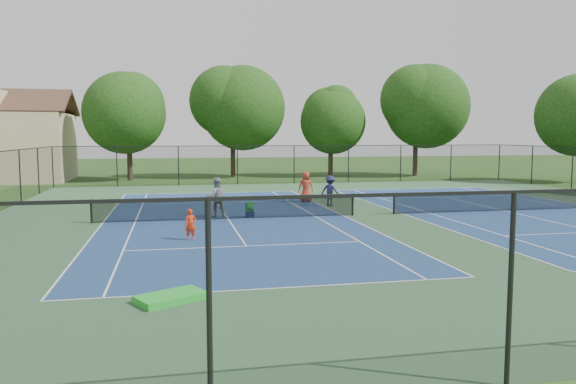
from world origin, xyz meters
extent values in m
plane|color=#234716|center=(0.00, 0.00, 0.00)|extent=(140.00, 140.00, 0.00)
cube|color=#305536|center=(0.00, 0.00, 0.00)|extent=(36.00, 36.00, 0.01)
cube|color=navy|center=(-7.00, 0.00, 0.01)|extent=(10.97, 23.77, 0.00)
cube|color=white|center=(-7.00, 11.88, 0.01)|extent=(10.97, 0.06, 0.00)
cube|color=white|center=(-7.00, -11.88, 0.01)|extent=(10.97, 0.06, 0.00)
cube|color=white|center=(-12.48, 0.00, 0.01)|extent=(0.06, 23.77, 0.00)
cube|color=white|center=(-1.51, 0.00, 0.01)|extent=(0.06, 23.77, 0.00)
cube|color=white|center=(-11.12, 0.00, 0.01)|extent=(0.06, 23.77, 0.00)
cube|color=white|center=(-2.88, 0.00, 0.01)|extent=(0.06, 23.77, 0.00)
cube|color=white|center=(-7.00, 6.40, 0.01)|extent=(8.23, 0.06, 0.00)
cube|color=white|center=(-7.00, -6.40, 0.01)|extent=(8.23, 0.06, 0.00)
cube|color=white|center=(-7.00, 0.00, 0.01)|extent=(0.06, 12.80, 0.00)
cylinder|color=black|center=(-12.95, 0.00, 0.54)|extent=(0.10, 0.10, 1.07)
cylinder|color=black|center=(-1.05, 0.00, 0.54)|extent=(0.10, 0.10, 1.07)
cube|color=black|center=(-7.00, 0.00, 0.47)|extent=(11.90, 0.01, 0.90)
cube|color=white|center=(-7.00, 0.00, 0.95)|extent=(11.90, 0.04, 0.07)
cube|color=navy|center=(7.00, 0.00, 0.01)|extent=(10.97, 23.77, 0.00)
cube|color=white|center=(7.00, 11.88, 0.01)|extent=(10.97, 0.06, 0.00)
cube|color=white|center=(1.51, 0.00, 0.01)|extent=(0.06, 23.77, 0.00)
cube|color=white|center=(2.88, 0.00, 0.01)|extent=(0.06, 23.77, 0.00)
cube|color=white|center=(11.12, 0.00, 0.01)|extent=(0.06, 23.77, 0.00)
cube|color=white|center=(7.00, 6.40, 0.01)|extent=(8.23, 0.06, 0.00)
cube|color=white|center=(7.00, 0.00, 0.01)|extent=(0.06, 12.80, 0.00)
cylinder|color=black|center=(1.05, 0.00, 0.54)|extent=(0.10, 0.10, 1.07)
cube|color=black|center=(7.00, 0.00, 0.47)|extent=(11.90, 0.01, 0.90)
cube|color=white|center=(7.00, 0.00, 0.95)|extent=(11.90, 0.04, 0.07)
cylinder|color=black|center=(-18.00, 18.00, 1.50)|extent=(0.08, 0.08, 3.00)
cylinder|color=black|center=(-13.50, 18.00, 1.50)|extent=(0.08, 0.08, 3.00)
cylinder|color=black|center=(-9.00, 18.00, 1.50)|extent=(0.08, 0.08, 3.00)
cylinder|color=black|center=(-9.00, -18.00, 1.50)|extent=(0.08, 0.08, 3.00)
cylinder|color=black|center=(-4.50, 18.00, 1.50)|extent=(0.08, 0.08, 3.00)
cylinder|color=black|center=(-4.50, -18.00, 1.50)|extent=(0.08, 0.08, 3.00)
cylinder|color=black|center=(0.00, 18.00, 1.50)|extent=(0.08, 0.08, 3.00)
cylinder|color=black|center=(4.50, 18.00, 1.50)|extent=(0.08, 0.08, 3.00)
cylinder|color=black|center=(9.00, 18.00, 1.50)|extent=(0.08, 0.08, 3.00)
cylinder|color=black|center=(13.50, 18.00, 1.50)|extent=(0.08, 0.08, 3.00)
cylinder|color=black|center=(18.00, 18.00, 1.50)|extent=(0.08, 0.08, 3.00)
cylinder|color=black|center=(18.00, 9.00, 1.50)|extent=(0.08, 0.08, 3.00)
cylinder|color=black|center=(-18.00, 9.00, 1.50)|extent=(0.08, 0.08, 3.00)
cylinder|color=black|center=(18.00, 13.50, 1.50)|extent=(0.08, 0.08, 3.00)
cylinder|color=black|center=(-18.00, 13.50, 1.50)|extent=(0.08, 0.08, 3.00)
cube|color=black|center=(0.00, 18.00, 1.50)|extent=(36.00, 0.01, 3.00)
cube|color=black|center=(0.00, 18.00, 3.00)|extent=(36.00, 0.05, 0.05)
cylinder|color=#2D2116|center=(-13.00, 24.00, 1.89)|extent=(0.44, 0.44, 3.78)
sphere|color=#15340E|center=(-13.00, 24.00, 5.65)|extent=(6.80, 6.80, 6.80)
sphere|color=#15340E|center=(-13.00, 24.00, 6.31)|extent=(5.58, 5.58, 5.58)
sphere|color=#15340E|center=(-13.00, 24.00, 6.98)|extent=(4.35, 4.35, 4.35)
cylinder|color=#2D2116|center=(-4.00, 26.00, 2.07)|extent=(0.44, 0.44, 4.14)
sphere|color=#15340E|center=(-4.00, 26.00, 6.23)|extent=(7.60, 7.60, 7.60)
sphere|color=#15340E|center=(-4.00, 26.00, 6.85)|extent=(6.23, 6.23, 6.23)
sphere|color=#15340E|center=(-4.00, 26.00, 7.48)|extent=(4.86, 4.86, 4.86)
cylinder|color=#2D2116|center=(5.00, 25.00, 1.71)|extent=(0.44, 0.44, 3.42)
sphere|color=#15340E|center=(5.00, 25.00, 5.07)|extent=(6.00, 6.00, 6.00)
sphere|color=#15340E|center=(5.00, 25.00, 5.77)|extent=(4.92, 4.92, 4.92)
sphere|color=#15340E|center=(5.00, 25.00, 6.48)|extent=(3.84, 3.84, 3.84)
cylinder|color=#2D2116|center=(13.00, 24.00, 2.16)|extent=(0.44, 0.44, 4.32)
sphere|color=#15340E|center=(13.00, 24.00, 6.46)|extent=(7.80, 7.80, 7.80)
sphere|color=#15340E|center=(13.00, 24.00, 7.08)|extent=(6.40, 6.40, 6.40)
sphere|color=#15340E|center=(13.00, 24.00, 7.69)|extent=(4.99, 4.99, 4.99)
cube|color=tan|center=(-23.00, 25.00, 2.80)|extent=(10.00, 8.00, 5.60)
cube|color=tan|center=(-23.00, 25.00, 6.48)|extent=(1.20, 8.00, 1.76)
cube|color=#422B1E|center=(-23.00, 27.00, 6.58)|extent=(10.80, 4.10, 2.15)
imported|color=#F53510|center=(-8.84, -4.85, 0.58)|extent=(0.46, 0.33, 1.15)
imported|color=gray|center=(-7.47, 0.80, 0.93)|extent=(0.98, 0.81, 1.86)
imported|color=#1B1A3B|center=(-1.14, 3.60, 0.83)|extent=(1.23, 1.14, 1.66)
imported|color=maroon|center=(-2.01, 5.59, 0.89)|extent=(0.91, 0.64, 1.77)
cube|color=navy|center=(-5.95, 0.40, 0.14)|extent=(0.40, 0.34, 0.29)
cube|color=green|center=(-5.95, 0.40, 0.50)|extent=(0.39, 0.34, 0.43)
cube|color=green|center=(-9.54, -12.45, 0.09)|extent=(1.78, 1.51, 0.17)
camera|label=1|loc=(-9.44, -25.40, 3.84)|focal=35.00mm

